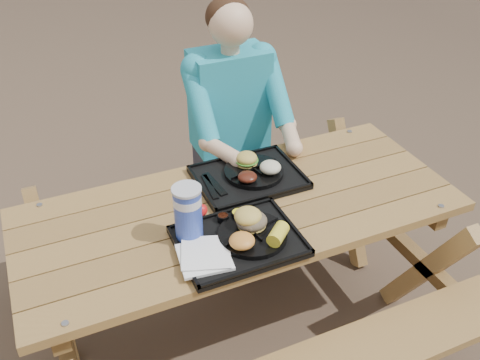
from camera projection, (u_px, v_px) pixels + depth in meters
name	position (u px, v px, depth m)	size (l,w,h in m)	color
ground	(240.00, 327.00, 2.61)	(60.00, 60.00, 0.00)	#999999
picnic_table	(240.00, 272.00, 2.40)	(1.80, 1.49, 0.75)	#999999
tray_near	(239.00, 242.00, 1.99)	(0.45, 0.35, 0.02)	black
tray_far	(248.00, 178.00, 2.33)	(0.45, 0.35, 0.02)	black
plate_near	(253.00, 235.00, 1.99)	(0.26, 0.26, 0.02)	black
plate_far	(254.00, 172.00, 2.34)	(0.26, 0.26, 0.02)	black
napkin_stack	(204.00, 256.00, 1.89)	(0.18, 0.18, 0.02)	white
soda_cup	(188.00, 214.00, 1.94)	(0.10, 0.10, 0.21)	#1532A4
condiment_bbq	(223.00, 218.00, 2.07)	(0.05, 0.05, 0.03)	black
condiment_mustard	(238.00, 215.00, 2.07)	(0.06, 0.06, 0.03)	yellow
sandwich	(252.00, 214.00, 1.98)	(0.11, 0.11, 0.11)	gold
mac_cheese	(242.00, 241.00, 1.91)	(0.09, 0.09, 0.05)	gold
corn_cob	(278.00, 234.00, 1.94)	(0.09, 0.09, 0.06)	yellow
cutlery_far	(214.00, 184.00, 2.27)	(0.03, 0.18, 0.01)	black
burger	(247.00, 156.00, 2.34)	(0.10, 0.10, 0.09)	gold
baked_beans	(247.00, 177.00, 2.25)	(0.08, 0.08, 0.04)	#4A190E
potato_salad	(270.00, 167.00, 2.30)	(0.09, 0.09, 0.05)	beige
diner	(231.00, 141.00, 2.83)	(0.48, 0.84, 1.28)	teal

